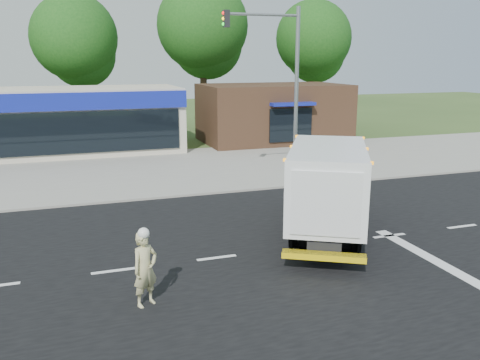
{
  "coord_description": "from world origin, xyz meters",
  "views": [
    {
      "loc": [
        -6.87,
        -13.6,
        5.79
      ],
      "look_at": [
        -1.41,
        2.51,
        1.7
      ],
      "focal_mm": 38.0,
      "sensor_mm": 36.0,
      "label": 1
    }
  ],
  "objects": [
    {
      "name": "ground",
      "position": [
        0.0,
        0.0,
        0.0
      ],
      "size": [
        120.0,
        120.0,
        0.0
      ],
      "primitive_type": "plane",
      "color": "#385123",
      "rests_on": "ground"
    },
    {
      "name": "road_asphalt",
      "position": [
        0.0,
        0.0,
        0.0
      ],
      "size": [
        60.0,
        14.0,
        0.02
      ],
      "primitive_type": "cube",
      "color": "black",
      "rests_on": "ground"
    },
    {
      "name": "sidewalk",
      "position": [
        0.0,
        8.2,
        0.06
      ],
      "size": [
        60.0,
        2.4,
        0.12
      ],
      "primitive_type": "cube",
      "color": "gray",
      "rests_on": "ground"
    },
    {
      "name": "parking_apron",
      "position": [
        0.0,
        14.0,
        0.01
      ],
      "size": [
        60.0,
        9.0,
        0.02
      ],
      "primitive_type": "cube",
      "color": "gray",
      "rests_on": "ground"
    },
    {
      "name": "lane_markings",
      "position": [
        1.35,
        -1.35,
        0.02
      ],
      "size": [
        55.2,
        7.0,
        0.01
      ],
      "color": "silver",
      "rests_on": "road_asphalt"
    },
    {
      "name": "ems_box_truck",
      "position": [
        1.09,
        0.9,
        1.8
      ],
      "size": [
        5.32,
        7.22,
        3.13
      ],
      "rotation": [
        0.0,
        0.0,
        1.06
      ],
      "color": "black",
      "rests_on": "ground"
    },
    {
      "name": "emergency_worker",
      "position": [
        -5.41,
        -2.27,
        0.96
      ],
      "size": [
        0.8,
        0.71,
        1.96
      ],
      "rotation": [
        0.0,
        0.0,
        0.49
      ],
      "color": "#C1B880",
      "rests_on": "ground"
    },
    {
      "name": "retail_strip_mall",
      "position": [
        -9.0,
        19.93,
        2.01
      ],
      "size": [
        18.0,
        6.2,
        4.0
      ],
      "color": "beige",
      "rests_on": "ground"
    },
    {
      "name": "brown_storefront",
      "position": [
        7.0,
        19.98,
        2.0
      ],
      "size": [
        10.0,
        6.7,
        4.0
      ],
      "color": "#382316",
      "rests_on": "ground"
    },
    {
      "name": "traffic_signal_pole",
      "position": [
        2.35,
        7.6,
        4.92
      ],
      "size": [
        3.51,
        0.25,
        8.0
      ],
      "color": "gray",
      "rests_on": "ground"
    },
    {
      "name": "background_trees",
      "position": [
        -0.85,
        28.16,
        7.38
      ],
      "size": [
        36.77,
        7.39,
        12.1
      ],
      "color": "#332114",
      "rests_on": "ground"
    }
  ]
}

